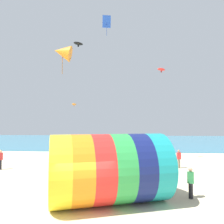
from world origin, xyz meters
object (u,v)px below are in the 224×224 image
Objects in this scene: kite_black_parafoil at (78,44)px; kite_blue_diamond at (107,22)px; kite_orange_delta at (62,52)px; bystander_near_water at (179,159)px; kite_handler at (191,182)px; giant_inflatable_tube at (109,168)px; kite_red_parafoil at (161,69)px; kite_orange_parafoil at (74,104)px; bystander_mid_beach at (0,159)px.

kite_black_parafoil is 7.89m from kite_blue_diamond.
kite_orange_delta is 1.14× the size of bystander_near_water.
kite_black_parafoil is (-9.63, 12.99, 13.05)m from kite_handler.
giant_inflatable_tube is 6.10× the size of kite_red_parafoil.
kite_red_parafoil is 0.67× the size of bystander_near_water.
kite_orange_parafoil reaches higher than kite_handler.
bystander_near_water is at bearing -23.25° from kite_black_parafoil.
kite_orange_parafoil is at bearing 111.00° from giant_inflatable_tube.
kite_red_parafoil reaches higher than bystander_near_water.
bystander_mid_beach is at bearing 141.02° from kite_orange_delta.
kite_red_parafoil is (4.81, 13.85, 8.67)m from giant_inflatable_tube.
kite_orange_parafoil is at bearing 101.55° from kite_orange_delta.
bystander_near_water is at bearing 16.86° from kite_blue_diamond.
kite_red_parafoil is at bearing -1.21° from kite_black_parafoil.
kite_black_parafoil is at bearing 178.79° from kite_red_parafoil.
kite_red_parafoil is at bearing 70.85° from giant_inflatable_tube.
kite_blue_diamond reaches higher than kite_red_parafoil.
kite_orange_parafoil is 11.55m from kite_red_parafoil.
bystander_near_water is (5.69, 9.41, -0.94)m from giant_inflatable_tube.
kite_orange_parafoil reaches higher than giant_inflatable_tube.
kite_black_parafoil is 15.61m from bystander_mid_beach.
kite_handler is at bearing -98.17° from bystander_near_water.
bystander_mid_beach is (-16.36, -1.94, 0.04)m from bystander_near_water.
kite_orange_parafoil is 0.45× the size of kite_blue_diamond.
kite_red_parafoil reaches higher than kite_handler.
kite_orange_delta is at bearing -137.15° from bystander_near_water.
kite_orange_parafoil is 11.66m from kite_blue_diamond.
kite_orange_delta is at bearing -80.74° from kite_black_parafoil.
bystander_mid_beach is at bearing -120.43° from kite_orange_parafoil.
giant_inflatable_tube is at bearing -69.00° from kite_orange_parafoil.
kite_black_parafoil is at bearing 126.54° from kite_handler.
kite_blue_diamond reaches higher than kite_orange_delta.
kite_orange_delta is at bearing -38.98° from bystander_mid_beach.
kite_red_parafoil is at bearing 101.27° from bystander_near_water.
kite_orange_parafoil is 14.34m from bystander_near_water.
kite_orange_parafoil is (-10.45, 14.43, 5.73)m from kite_handler.
kite_black_parafoil reaches higher than bystander_mid_beach.
kite_orange_parafoil is at bearing 119.74° from kite_black_parafoil.
kite_red_parafoil reaches higher than giant_inflatable_tube.
bystander_mid_beach is (-7.62, 6.16, -7.70)m from kite_orange_delta.
kite_orange_delta is 1.72× the size of kite_red_parafoil.
giant_inflatable_tube is at bearing -23.09° from kite_orange_delta.
kite_black_parafoil is at bearing 99.26° from kite_orange_delta.
kite_handler is 20.78m from kite_black_parafoil.
kite_orange_delta is 14.63m from kite_orange_parafoil.
bystander_near_water is at bearing 81.83° from kite_handler.
kite_orange_parafoil is at bearing 152.40° from bystander_near_water.
kite_orange_delta is at bearing -78.45° from kite_orange_parafoil.
kite_orange_delta is 1.10× the size of bystander_mid_beach.
kite_blue_diamond is (2.11, 6.10, 4.73)m from kite_orange_delta.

